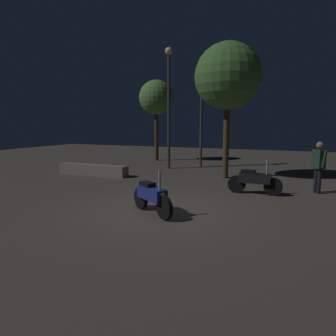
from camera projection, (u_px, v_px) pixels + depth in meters
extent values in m
plane|color=#4C443D|center=(159.00, 210.00, 7.70)|extent=(40.00, 40.00, 0.00)
cylinder|color=black|center=(141.00, 198.00, 7.80)|extent=(0.53, 0.39, 0.56)
cylinder|color=black|center=(164.00, 208.00, 6.90)|extent=(0.53, 0.39, 0.56)
cube|color=navy|center=(152.00, 193.00, 7.32)|extent=(0.96, 0.76, 0.30)
cube|color=black|center=(148.00, 184.00, 7.45)|extent=(0.50, 0.44, 0.10)
cylinder|color=gray|center=(160.00, 180.00, 6.98)|extent=(0.08, 0.08, 0.45)
sphere|color=#F2EABF|center=(162.00, 195.00, 6.94)|extent=(0.12, 0.12, 0.12)
cylinder|color=black|center=(237.00, 184.00, 9.62)|extent=(0.56, 0.11, 0.56)
cylinder|color=black|center=(273.00, 187.00, 9.21)|extent=(0.56, 0.11, 0.56)
cube|color=black|center=(255.00, 178.00, 9.38)|extent=(0.95, 0.32, 0.30)
cube|color=black|center=(248.00, 171.00, 9.43)|extent=(0.44, 0.25, 0.10)
cylinder|color=gray|center=(267.00, 167.00, 9.20)|extent=(0.06, 0.06, 0.45)
sphere|color=#F2EABF|center=(270.00, 178.00, 9.21)|extent=(0.12, 0.12, 0.12)
cylinder|color=black|center=(319.00, 181.00, 9.47)|extent=(0.12, 0.12, 0.80)
cylinder|color=black|center=(316.00, 180.00, 9.62)|extent=(0.12, 0.12, 0.80)
cube|color=#1E3F2D|center=(319.00, 159.00, 9.45)|extent=(0.40, 0.43, 0.59)
sphere|color=#9E7251|center=(320.00, 145.00, 9.38)|extent=(0.22, 0.22, 0.22)
cylinder|color=#1E3F2D|center=(324.00, 159.00, 9.21)|extent=(0.18, 0.20, 0.54)
cylinder|color=#1E3F2D|center=(314.00, 157.00, 9.68)|extent=(0.18, 0.20, 0.54)
cylinder|color=#38383D|center=(201.00, 123.00, 15.35)|extent=(0.14, 0.14, 4.44)
sphere|color=#F9E59E|center=(202.00, 75.00, 15.01)|extent=(0.36, 0.36, 0.36)
cylinder|color=#38383D|center=(169.00, 113.00, 14.58)|extent=(0.14, 0.14, 5.44)
sphere|color=#F9E59E|center=(169.00, 51.00, 14.17)|extent=(0.36, 0.36, 0.36)
cylinder|color=#4C331E|center=(156.00, 135.00, 18.13)|extent=(0.24, 0.24, 3.03)
sphere|color=#568C42|center=(156.00, 97.00, 17.81)|extent=(2.04, 2.04, 2.04)
cylinder|color=#4C331E|center=(226.00, 140.00, 12.13)|extent=(0.24, 0.24, 3.12)
sphere|color=#477A38|center=(228.00, 76.00, 11.78)|extent=(2.61, 2.61, 2.61)
cube|color=gray|center=(93.00, 170.00, 13.04)|extent=(3.27, 0.50, 0.45)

